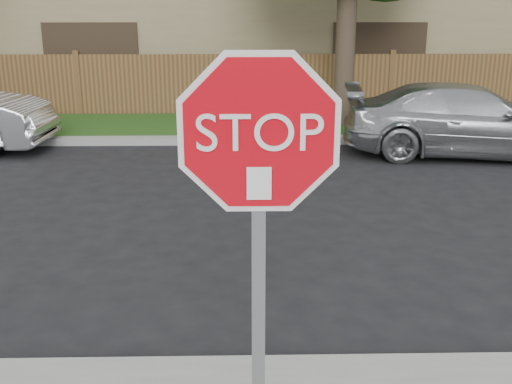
{
  "coord_description": "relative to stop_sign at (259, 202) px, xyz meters",
  "views": [
    {
      "loc": [
        0.19,
        -4.07,
        2.67
      ],
      "look_at": [
        0.26,
        -0.9,
        1.7
      ],
      "focal_mm": 42.0,
      "sensor_mm": 36.0,
      "label": 1
    }
  ],
  "objects": [
    {
      "name": "ground",
      "position": [
        -0.26,
        1.48,
        -1.83
      ],
      "size": [
        90.0,
        90.0,
        0.0
      ],
      "primitive_type": "plane",
      "color": "black",
      "rests_on": "ground"
    },
    {
      "name": "far_curb",
      "position": [
        -0.26,
        9.63,
        -1.75
      ],
      "size": [
        70.0,
        0.3,
        0.15
      ],
      "primitive_type": "cube",
      "color": "gray",
      "rests_on": "ground"
    },
    {
      "name": "grass_strip",
      "position": [
        -0.26,
        11.28,
        -1.77
      ],
      "size": [
        70.0,
        3.0,
        0.12
      ],
      "primitive_type": "cube",
      "color": "#1E4714",
      "rests_on": "ground"
    },
    {
      "name": "fence",
      "position": [
        -0.26,
        12.88,
        -1.03
      ],
      "size": [
        70.0,
        0.12,
        1.6
      ],
      "primitive_type": "cube",
      "color": "#52351D",
      "rests_on": "ground"
    },
    {
      "name": "stop_sign",
      "position": [
        0.0,
        0.0,
        0.0
      ],
      "size": [
        1.01,
        0.13,
        2.55
      ],
      "color": "gray",
      "rests_on": "sidewalk_near"
    },
    {
      "name": "sedan_right",
      "position": [
        4.17,
        8.51,
        -1.16
      ],
      "size": [
        4.85,
        2.49,
        1.35
      ],
      "primitive_type": "imported",
      "rotation": [
        0.0,
        0.0,
        1.44
      ],
      "color": "#A1A4A8",
      "rests_on": "ground"
    }
  ]
}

